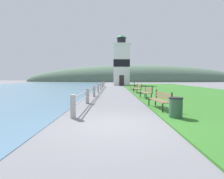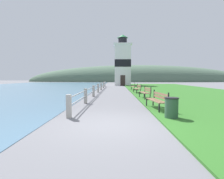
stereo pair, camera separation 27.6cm
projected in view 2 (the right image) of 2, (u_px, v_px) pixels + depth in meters
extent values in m
plane|color=slate|center=(110.00, 125.00, 5.91)|extent=(160.00, 160.00, 0.00)
cube|color=#2D6623|center=(183.00, 91.00, 19.81)|extent=(12.00, 42.32, 0.06)
cube|color=#A8A399|center=(69.00, 106.00, 6.91)|extent=(0.18, 0.18, 0.93)
cube|color=#A8A399|center=(86.00, 96.00, 10.73)|extent=(0.18, 0.18, 0.93)
cube|color=#A8A399|center=(93.00, 91.00, 14.55)|extent=(0.18, 0.18, 0.93)
cube|color=#A8A399|center=(98.00, 88.00, 18.37)|extent=(0.18, 0.18, 0.93)
cube|color=#A8A399|center=(101.00, 86.00, 22.19)|extent=(0.18, 0.18, 0.93)
cube|color=#A8A399|center=(103.00, 85.00, 26.01)|extent=(0.18, 0.18, 0.93)
cube|color=#A8A399|center=(105.00, 84.00, 29.83)|extent=(0.18, 0.18, 0.93)
cylinder|color=#B2B2B7|center=(98.00, 85.00, 18.35)|extent=(0.06, 22.98, 0.06)
cylinder|color=#B2B2B7|center=(98.00, 88.00, 18.37)|extent=(0.06, 22.98, 0.06)
cube|color=brown|center=(153.00, 100.00, 8.59)|extent=(0.35, 1.88, 0.04)
cube|color=brown|center=(156.00, 100.00, 8.60)|extent=(0.35, 1.88, 0.04)
cube|color=brown|center=(159.00, 100.00, 8.62)|extent=(0.35, 1.88, 0.04)
cube|color=brown|center=(161.00, 94.00, 8.60)|extent=(0.30, 1.87, 0.11)
cube|color=brown|center=(160.00, 97.00, 8.62)|extent=(0.30, 1.87, 0.11)
cube|color=black|center=(159.00, 109.00, 7.69)|extent=(0.06, 0.06, 0.45)
cube|color=black|center=(147.00, 103.00, 9.51)|extent=(0.06, 0.06, 0.45)
cube|color=black|center=(167.00, 109.00, 7.73)|extent=(0.06, 0.06, 0.45)
cube|color=black|center=(153.00, 103.00, 9.55)|extent=(0.06, 0.06, 0.45)
cube|color=black|center=(168.00, 98.00, 7.70)|extent=(0.06, 0.06, 0.49)
cube|color=black|center=(154.00, 94.00, 9.52)|extent=(0.06, 0.06, 0.49)
cube|color=brown|center=(143.00, 93.00, 12.92)|extent=(0.27, 1.68, 0.04)
cube|color=brown|center=(145.00, 93.00, 12.93)|extent=(0.27, 1.68, 0.04)
cube|color=brown|center=(146.00, 93.00, 12.95)|extent=(0.27, 1.68, 0.04)
cube|color=brown|center=(148.00, 88.00, 12.93)|extent=(0.22, 1.67, 0.11)
cube|color=brown|center=(148.00, 90.00, 12.94)|extent=(0.22, 1.67, 0.11)
cube|color=black|center=(145.00, 97.00, 12.13)|extent=(0.05, 0.05, 0.45)
cube|color=black|center=(139.00, 95.00, 13.75)|extent=(0.05, 0.05, 0.45)
cube|color=black|center=(150.00, 97.00, 12.16)|extent=(0.05, 0.05, 0.45)
cube|color=black|center=(144.00, 95.00, 13.77)|extent=(0.05, 0.05, 0.45)
cube|color=black|center=(151.00, 90.00, 12.13)|extent=(0.05, 0.05, 0.49)
cube|color=black|center=(145.00, 89.00, 13.75)|extent=(0.05, 0.05, 0.49)
cube|color=brown|center=(135.00, 89.00, 17.37)|extent=(0.26, 1.68, 0.04)
cube|color=brown|center=(137.00, 89.00, 17.38)|extent=(0.26, 1.68, 0.04)
cube|color=brown|center=(138.00, 89.00, 17.39)|extent=(0.26, 1.68, 0.04)
cube|color=brown|center=(139.00, 86.00, 17.38)|extent=(0.20, 1.67, 0.11)
cube|color=brown|center=(139.00, 87.00, 17.39)|extent=(0.20, 1.67, 0.11)
cube|color=black|center=(137.00, 92.00, 16.58)|extent=(0.05, 0.05, 0.45)
cube|color=black|center=(133.00, 91.00, 18.20)|extent=(0.05, 0.05, 0.45)
cube|color=black|center=(140.00, 92.00, 16.60)|extent=(0.05, 0.05, 0.45)
cube|color=black|center=(137.00, 91.00, 18.22)|extent=(0.05, 0.05, 0.45)
cube|color=black|center=(141.00, 87.00, 16.57)|extent=(0.05, 0.05, 0.49)
cube|color=black|center=(137.00, 86.00, 18.19)|extent=(0.05, 0.05, 0.49)
cube|color=brown|center=(132.00, 86.00, 21.74)|extent=(0.31, 1.83, 0.04)
cube|color=brown|center=(133.00, 86.00, 21.72)|extent=(0.31, 1.83, 0.04)
cube|color=brown|center=(134.00, 86.00, 21.70)|extent=(0.31, 1.83, 0.04)
cube|color=brown|center=(135.00, 84.00, 21.66)|extent=(0.25, 1.82, 0.11)
cube|color=brown|center=(135.00, 85.00, 21.68)|extent=(0.25, 1.82, 0.11)
cube|color=black|center=(131.00, 89.00, 20.88)|extent=(0.06, 0.06, 0.45)
cube|color=black|center=(131.00, 88.00, 22.64)|extent=(0.06, 0.06, 0.45)
cube|color=black|center=(134.00, 89.00, 20.83)|extent=(0.06, 0.06, 0.45)
cube|color=black|center=(134.00, 88.00, 22.59)|extent=(0.06, 0.06, 0.45)
cube|color=black|center=(135.00, 85.00, 20.79)|extent=(0.06, 0.06, 0.49)
cube|color=black|center=(135.00, 84.00, 22.55)|extent=(0.06, 0.06, 0.49)
cube|color=white|center=(123.00, 66.00, 34.49)|extent=(3.08, 3.08, 7.81)
cube|color=black|center=(123.00, 64.00, 34.46)|extent=(3.12, 3.12, 1.41)
cube|color=white|center=(123.00, 45.00, 34.20)|extent=(3.54, 3.54, 0.25)
cylinder|color=black|center=(123.00, 41.00, 34.15)|extent=(1.69, 1.69, 1.21)
cone|color=#23703D|center=(123.00, 36.00, 34.09)|extent=(2.11, 2.11, 0.67)
cube|color=#332823|center=(123.00, 80.00, 33.14)|extent=(0.90, 0.06, 2.00)
cylinder|color=#2D5138|center=(171.00, 109.00, 6.70)|extent=(0.50, 0.50, 0.80)
cylinder|color=black|center=(172.00, 98.00, 6.67)|extent=(0.54, 0.54, 0.04)
ellipsoid|color=#4C6651|center=(137.00, 82.00, 63.80)|extent=(80.00, 16.00, 12.00)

